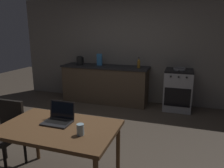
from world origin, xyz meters
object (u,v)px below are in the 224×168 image
Objects in this scene: stove_oven at (178,90)px; bottle at (139,63)px; laptop at (59,118)px; drinking_glass at (80,129)px; chair at (7,130)px; electric_kettle at (80,60)px; frying_pan at (179,69)px; cereal_box at (99,60)px; dining_table at (59,132)px.

stove_oven is 3.76× the size of bottle.
laptop is 2.73× the size of drinking_glass.
laptop is at bearing -20.11° from chair.
frying_pan is at bearing -0.66° from electric_kettle.
chair is 7.48× the size of drinking_glass.
drinking_glass is (0.04, -3.09, -0.25)m from bottle.
cereal_box is at bearing 108.27° from drinking_glass.
cereal_box is at bearing 178.55° from frying_pan.
electric_kettle is (-0.40, 2.92, 0.52)m from chair.
stove_oven reaches higher than dining_table.
chair is 3.00m from electric_kettle.
electric_kettle reaches higher than laptop.
cereal_box is (-0.72, 3.05, 0.41)m from dining_table.
drinking_glass is at bearing -22.76° from laptop.
stove_oven is 2.00m from cereal_box.
drinking_glass is at bearing -17.48° from dining_table.
cereal_box is at bearing 176.00° from bottle.
bottle is at bearing -178.60° from frying_pan.
stove_oven is at bearing 72.55° from laptop.
dining_table is at bearing -26.89° from chair.
electric_kettle is at bearing 179.34° from frying_pan.
frying_pan is at bearing 74.52° from drinking_glass.
laptop is 2.91m from bottle.
frying_pan is (-0.01, -0.03, 0.48)m from stove_oven.
cereal_box reaches higher than stove_oven.
chair is 3.00m from cereal_box.
drinking_glass is at bearing -105.44° from stove_oven.
bottle is at bearing 49.06° from chair.
bottle is at bearing -4.00° from cereal_box.
drinking_glass is at bearing -29.72° from chair.
electric_kettle is 2.44m from frying_pan.
bottle is (1.53, -0.05, 0.01)m from electric_kettle.
chair is (-2.04, -2.92, 0.04)m from stove_oven.
stove_oven is 0.48m from frying_pan.
chair is 3.56m from frying_pan.
cereal_box reaches higher than laptop.
dining_table is (-1.19, -3.03, 0.20)m from stove_oven.
bottle is 2.09× the size of drinking_glass.
frying_pan is 1.91m from cereal_box.
frying_pan is (1.24, 2.90, 0.17)m from laptop.
laptop is at bearing -112.98° from stove_oven.
cereal_box is at bearing 179.32° from stove_oven.
laptop is 3.18m from electric_kettle.
dining_table is 5.29× the size of bottle.
electric_kettle is (-1.25, 3.03, 0.36)m from dining_table.
frying_pan is (2.03, 2.90, 0.44)m from chair.
laptop reaches higher than dining_table.
electric_kettle is 3.52m from drinking_glass.
cereal_box is at bearing 2.15° from electric_kettle.
electric_kettle is at bearing 116.67° from drinking_glass.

